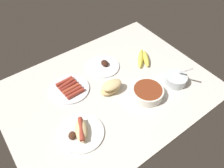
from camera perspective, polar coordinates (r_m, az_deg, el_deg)
The scene contains 8 objects.
ground_plane at distance 129.91cm, azimuth -0.87°, elevation -1.85°, with size 120.00×90.00×3.00cm, color silver.
plate_sausages at distance 130.15cm, azimuth -10.88°, elevation -1.12°, with size 22.44×22.44×3.20cm.
bowl_coleslaw at distance 135.59cm, azimuth 16.26°, elevation 1.29°, with size 13.22×13.48×15.26cm.
bowl_chili at distance 125.11cm, azimuth 9.25°, elevation -2.11°, with size 17.77×17.77×5.55cm.
banana_bunch at distance 146.82cm, azimuth 8.12°, elevation 6.62°, with size 15.84×17.13×3.46cm.
plate_hotdog_assembled at distance 111.59cm, azimuth -8.02°, elevation -12.19°, with size 22.32×22.32×5.61cm.
bread_stack at distance 125.23cm, azimuth -0.19°, elevation -0.78°, with size 13.02×8.22×7.20cm.
plate_grilled_meat at distance 141.63cm, azimuth -2.30°, elevation 4.81°, with size 21.05×21.05×3.95cm.
Camera 1 is at (-47.74, -68.35, 98.12)cm, focal length 35.10 mm.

